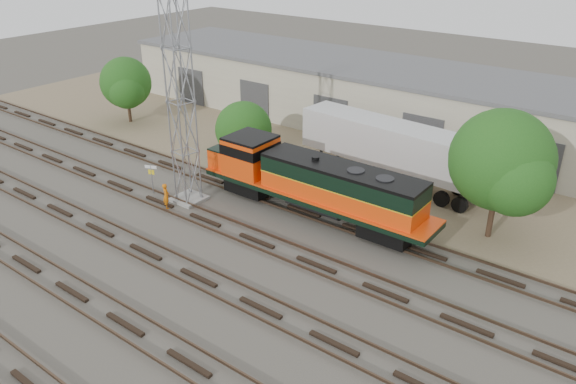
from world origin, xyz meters
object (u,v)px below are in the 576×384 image
Objects in this scene: locomotive at (311,182)px; signal_tower at (181,106)px; worker at (166,196)px; semi_trailer at (395,147)px.

signal_tower is at bearing -156.96° from locomotive.
worker is (-0.31, -1.58, -5.40)m from signal_tower.
signal_tower is (-7.29, -3.10, 4.07)m from locomotive.
worker is at bearing -148.38° from locomotive.
locomotive is at bearing 23.04° from signal_tower.
locomotive is 1.21× the size of signal_tower.
worker is (-7.60, -4.68, -1.34)m from locomotive.
signal_tower is at bearing -126.26° from semi_trailer.
signal_tower is 14.20m from semi_trailer.
worker is 0.12× the size of semi_trailer.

